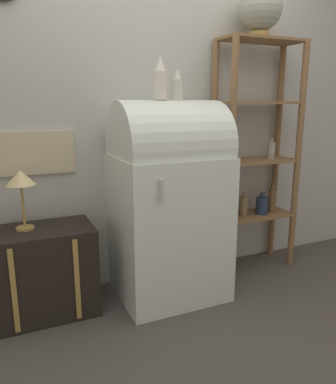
% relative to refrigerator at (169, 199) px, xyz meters
% --- Properties ---
extents(ground_plane, '(12.00, 12.00, 0.00)m').
position_rel_refrigerator_xyz_m(ground_plane, '(0.00, -0.24, -0.70)').
color(ground_plane, '#4C4742').
extents(wall_back, '(7.00, 0.09, 2.70)m').
position_rel_refrigerator_xyz_m(wall_back, '(-0.00, 0.34, 0.65)').
color(wall_back, '#B7B7AD').
rests_on(wall_back, ground_plane).
extents(refrigerator, '(0.72, 0.66, 1.36)m').
position_rel_refrigerator_xyz_m(refrigerator, '(0.00, 0.00, 0.00)').
color(refrigerator, silver).
rests_on(refrigerator, ground_plane).
extents(suitcase_trunk, '(0.65, 0.41, 0.58)m').
position_rel_refrigerator_xyz_m(suitcase_trunk, '(-0.85, 0.07, -0.41)').
color(suitcase_trunk, black).
rests_on(suitcase_trunk, ground_plane).
extents(shelf_unit, '(0.68, 0.31, 1.81)m').
position_rel_refrigerator_xyz_m(shelf_unit, '(0.83, 0.14, 0.26)').
color(shelf_unit, olive).
rests_on(shelf_unit, ground_plane).
extents(globe, '(0.31, 0.31, 0.35)m').
position_rel_refrigerator_xyz_m(globe, '(0.78, 0.12, 1.30)').
color(globe, '#AD8942').
rests_on(globe, shelf_unit).
extents(vase_left, '(0.08, 0.08, 0.27)m').
position_rel_refrigerator_xyz_m(vase_left, '(-0.06, -0.01, 0.79)').
color(vase_left, silver).
rests_on(vase_left, refrigerator).
extents(vase_center, '(0.07, 0.07, 0.20)m').
position_rel_refrigerator_xyz_m(vase_center, '(0.07, 0.02, 0.76)').
color(vase_center, beige).
rests_on(vase_center, refrigerator).
extents(desk_lamp, '(0.18, 0.18, 0.37)m').
position_rel_refrigerator_xyz_m(desk_lamp, '(-0.93, 0.10, 0.18)').
color(desk_lamp, '#AD8942').
rests_on(desk_lamp, suitcase_trunk).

